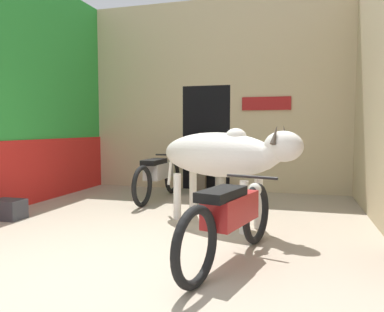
{
  "coord_description": "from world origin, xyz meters",
  "views": [
    {
      "loc": [
        1.7,
        -2.95,
        1.31
      ],
      "look_at": [
        0.25,
        2.13,
        0.91
      ],
      "focal_mm": 35.0,
      "sensor_mm": 36.0,
      "label": 1
    }
  ],
  "objects_px": {
    "cow": "(222,155)",
    "motorcycle_near": "(231,216)",
    "crate": "(8,209)",
    "shopkeeper_seated": "(200,162)",
    "motorcycle_far": "(159,174)",
    "plastic_stool": "(220,184)"
  },
  "relations": [
    {
      "from": "cow",
      "to": "motorcycle_near",
      "type": "height_order",
      "value": "cow"
    },
    {
      "from": "crate",
      "to": "motorcycle_near",
      "type": "bearing_deg",
      "value": -13.99
    },
    {
      "from": "crate",
      "to": "shopkeeper_seated",
      "type": "bearing_deg",
      "value": 53.26
    },
    {
      "from": "motorcycle_near",
      "to": "motorcycle_far",
      "type": "xyz_separation_m",
      "value": [
        -1.84,
        2.84,
        0.0
      ]
    },
    {
      "from": "cow",
      "to": "motorcycle_far",
      "type": "xyz_separation_m",
      "value": [
        -1.47,
        1.46,
        -0.48
      ]
    },
    {
      "from": "plastic_stool",
      "to": "crate",
      "type": "distance_m",
      "value": 3.77
    },
    {
      "from": "shopkeeper_seated",
      "to": "plastic_stool",
      "type": "bearing_deg",
      "value": -7.86
    },
    {
      "from": "motorcycle_far",
      "to": "crate",
      "type": "xyz_separation_m",
      "value": [
        -1.55,
        -2.0,
        -0.32
      ]
    },
    {
      "from": "motorcycle_far",
      "to": "plastic_stool",
      "type": "distance_m",
      "value": 1.29
    },
    {
      "from": "plastic_stool",
      "to": "shopkeeper_seated",
      "type": "bearing_deg",
      "value": 172.14
    },
    {
      "from": "motorcycle_near",
      "to": "plastic_stool",
      "type": "distance_m",
      "value": 3.72
    },
    {
      "from": "cow",
      "to": "motorcycle_near",
      "type": "xyz_separation_m",
      "value": [
        0.37,
        -1.39,
        -0.49
      ]
    },
    {
      "from": "shopkeeper_seated",
      "to": "crate",
      "type": "bearing_deg",
      "value": -126.74
    },
    {
      "from": "motorcycle_far",
      "to": "plastic_stool",
      "type": "bearing_deg",
      "value": 37.89
    },
    {
      "from": "cow",
      "to": "motorcycle_far",
      "type": "relative_size",
      "value": 1.03
    },
    {
      "from": "motorcycle_far",
      "to": "shopkeeper_seated",
      "type": "bearing_deg",
      "value": 55.74
    },
    {
      "from": "motorcycle_far",
      "to": "plastic_stool",
      "type": "height_order",
      "value": "motorcycle_far"
    },
    {
      "from": "cow",
      "to": "crate",
      "type": "bearing_deg",
      "value": -169.81
    },
    {
      "from": "shopkeeper_seated",
      "to": "plastic_stool",
      "type": "height_order",
      "value": "shopkeeper_seated"
    },
    {
      "from": "plastic_stool",
      "to": "motorcycle_far",
      "type": "bearing_deg",
      "value": -142.11
    },
    {
      "from": "cow",
      "to": "motorcycle_near",
      "type": "bearing_deg",
      "value": -75.18
    },
    {
      "from": "motorcycle_near",
      "to": "crate",
      "type": "distance_m",
      "value": 3.51
    }
  ]
}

